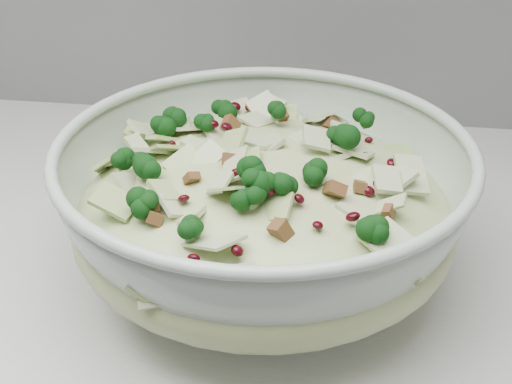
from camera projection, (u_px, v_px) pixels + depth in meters
The scene contains 2 objects.
mixing_bowl at pixel (264, 212), 0.63m from camera, with size 0.44×0.44×0.14m.
salad at pixel (264, 190), 0.61m from camera, with size 0.47×0.47×0.14m.
Camera 1 is at (-0.25, 1.08, 1.31)m, focal length 50.00 mm.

